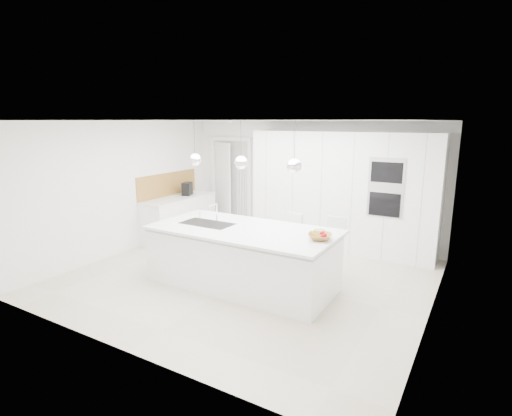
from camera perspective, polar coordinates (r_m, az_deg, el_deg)
The scene contains 27 objects.
floor at distance 6.60m, azimuth -1.34°, elevation -9.85°, with size 5.50×5.50×0.00m, color beige.
wall_back at distance 8.44m, azimuth 7.59°, elevation 3.76°, with size 5.50×5.50×0.00m, color white.
wall_left at distance 8.01m, azimuth -18.39°, elevation 2.78°, with size 5.00×5.00×0.00m, color white.
ceiling at distance 6.11m, azimuth -1.45°, elevation 12.40°, with size 5.50×5.50×0.00m, color white.
tall_cabinets at distance 7.90m, azimuth 12.07°, elevation 2.27°, with size 3.60×0.60×2.30m, color white.
oven_stack at distance 7.34m, azimuth 18.05°, elevation 2.76°, with size 0.62×0.04×1.05m, color #A5A5A8, non-canonical shape.
doorway_frame at distance 9.36m, azimuth -3.60°, elevation 3.29°, with size 1.11×0.08×2.13m, color white, non-canonical shape.
hallway_door at distance 9.47m, azimuth -5.02°, elevation 3.25°, with size 0.82×0.04×2.00m, color white.
radiator at distance 9.21m, azimuth -1.96°, elevation 2.06°, with size 0.32×0.04×1.40m, color white, non-canonical shape.
left_base_cabinets at distance 8.79m, azimuth -10.88°, elevation -1.46°, with size 0.60×1.80×0.86m, color white.
left_worktop at distance 8.70m, azimuth -11.00°, elevation 1.42°, with size 0.62×1.82×0.04m, color white.
oak_backsplash at distance 8.84m, azimuth -12.48°, elevation 3.31°, with size 0.02×1.80×0.50m, color #A57736.
island_base at distance 6.16m, azimuth -2.03°, elevation -7.23°, with size 2.80×1.20×0.86m, color white.
island_worktop at distance 6.07m, azimuth -1.81°, elevation -3.09°, with size 2.84×1.40×0.04m, color white.
island_sink at distance 6.40m, azimuth -6.99°, elevation -2.91°, with size 0.84×0.44×0.18m, color #3F3F42, non-canonical shape.
island_tap at distance 6.47m, azimuth -5.62°, elevation -0.61°, with size 0.02×0.02×0.30m, color white.
pendant_left at distance 6.33m, azimuth -8.70°, elevation 6.82°, with size 0.20×0.20×0.20m, color white.
pendant_mid at distance 5.84m, azimuth -2.14°, elevation 6.49°, with size 0.20×0.20×0.20m, color white.
pendant_right at distance 5.43m, azimuth 5.49°, elevation 6.01°, with size 0.20×0.20×0.20m, color white.
fruit_bowl at distance 5.55m, azimuth 9.11°, elevation -4.07°, with size 0.33×0.33×0.08m, color #A57736.
espresso_machine at distance 8.86m, azimuth -9.80°, elevation 2.72°, with size 0.17×0.26×0.28m, color black.
bar_stool_left at distance 6.69m, azimuth 5.02°, elevation -5.12°, with size 0.33×0.45×0.99m, color white, non-canonical shape.
bar_stool_right at distance 6.54m, azimuth 10.94°, elevation -5.71°, with size 0.32×0.45×0.98m, color white, non-canonical shape.
apple_a at distance 5.59m, azimuth 9.47°, elevation -3.64°, with size 0.08×0.08×0.08m, color #AB0010.
apple_b at distance 5.50m, azimuth 9.70°, elevation -3.95°, with size 0.07×0.07×0.07m, color #AB0010.
apple_c at distance 5.57m, azimuth 9.46°, elevation -3.69°, with size 0.08×0.08×0.08m, color #AB0010.
banana_bunch at distance 5.51m, azimuth 9.02°, elevation -3.44°, with size 0.20×0.20×0.03m, color gold.
Camera 1 is at (3.22, -5.20, 2.49)m, focal length 28.00 mm.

